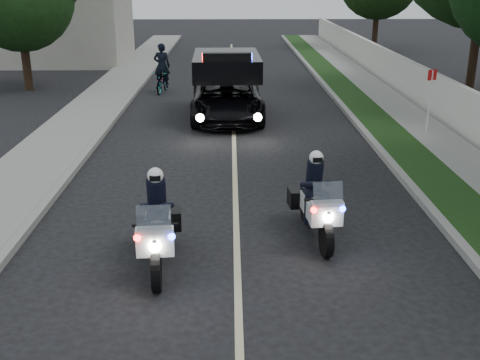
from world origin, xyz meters
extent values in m
plane|color=black|center=(0.00, 0.00, 0.00)|extent=(120.00, 120.00, 0.00)
cube|color=gray|center=(4.10, 10.00, 0.07)|extent=(0.20, 60.00, 0.15)
cube|color=#193814|center=(4.80, 10.00, 0.08)|extent=(1.20, 60.00, 0.16)
cube|color=gray|center=(6.10, 10.00, 0.08)|extent=(1.40, 60.00, 0.16)
cube|color=beige|center=(7.10, 10.00, 0.75)|extent=(0.22, 60.00, 1.50)
cube|color=gray|center=(-4.10, 10.00, 0.07)|extent=(0.20, 60.00, 0.15)
cube|color=gray|center=(-5.20, 10.00, 0.08)|extent=(2.00, 60.00, 0.16)
cube|color=#BFB78C|center=(0.00, 10.00, 0.00)|extent=(0.12, 50.00, 0.01)
imported|color=black|center=(-0.22, 12.07, 0.00)|extent=(2.54, 5.29, 2.54)
imported|color=black|center=(-2.97, 16.84, 0.00)|extent=(0.83, 1.79, 0.90)
imported|color=black|center=(-2.97, 16.84, 0.00)|extent=(0.68, 0.47, 1.86)
camera|label=1|loc=(-0.10, -8.03, 4.76)|focal=43.93mm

